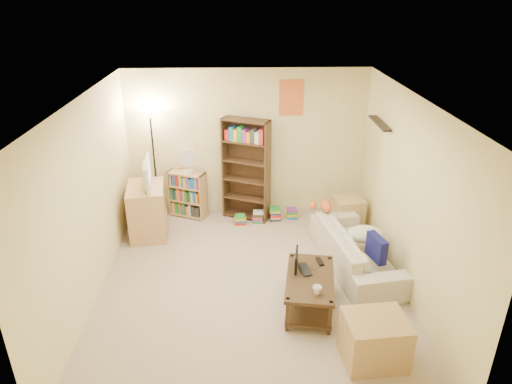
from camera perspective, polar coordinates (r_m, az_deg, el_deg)
room at (r=5.51m, az=-0.66°, el=2.47°), size 4.50×4.54×2.52m
sofa at (r=6.65m, az=12.36°, el=-6.97°), size 2.16×1.35×0.56m
navy_pillow at (r=6.24m, az=14.82°, el=-6.77°), size 0.20×0.39×0.33m
cream_blanket at (r=6.64m, az=13.47°, el=-5.14°), size 0.52×0.37×0.22m
tabby_cat at (r=7.00m, az=8.44°, el=-1.66°), size 0.45×0.21×0.15m
coffee_table at (r=5.75m, az=6.72°, el=-11.77°), size 0.73×1.11×0.46m
laptop at (r=5.78m, az=6.52°, el=-9.53°), size 0.35×0.29×0.02m
laptop_screen at (r=5.71m, az=5.07°, el=-8.41°), size 0.07×0.34×0.23m
mug at (r=5.38m, az=7.64°, el=-12.05°), size 0.16×0.16×0.10m
tv_remote at (r=5.94m, az=7.97°, el=-8.58°), size 0.08×0.19×0.02m
tv_stand at (r=7.44m, az=-13.41°, el=-2.31°), size 0.66×0.85×0.84m
television at (r=7.19m, az=-13.89°, el=2.19°), size 0.77×0.30×0.43m
tall_bookshelf at (r=7.59m, az=-1.26°, el=3.07°), size 0.82×0.55×1.74m
short_bookshelf at (r=7.92m, az=-8.55°, el=-0.29°), size 0.68×0.48×0.82m
desk_fan at (r=7.63m, az=-8.54°, el=3.95°), size 0.29×0.16×0.42m
floor_lamp at (r=7.61m, az=-12.92°, el=7.15°), size 0.32×0.32×1.88m
side_table at (r=7.71m, az=11.39°, el=-2.51°), size 0.52×0.52×0.51m
end_cabinet at (r=5.22m, az=14.58°, el=-17.44°), size 0.68×0.58×0.53m
book_stacks at (r=7.79m, az=1.44°, el=-2.97°), size 1.09×0.32×0.24m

